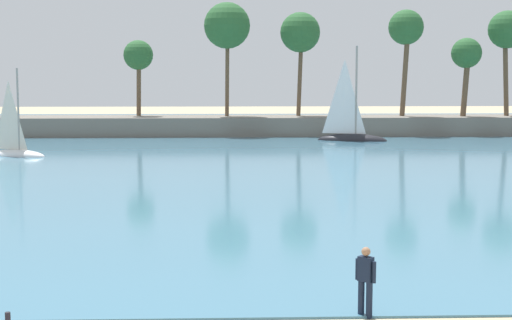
{
  "coord_description": "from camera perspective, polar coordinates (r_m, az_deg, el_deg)",
  "views": [
    {
      "loc": [
        0.51,
        -8.68,
        5.59
      ],
      "look_at": [
        1.2,
        11.08,
        3.38
      ],
      "focal_mm": 52.92,
      "sensor_mm": 36.0,
      "label": 1
    }
  ],
  "objects": [
    {
      "name": "person_at_waterline",
      "position": [
        17.84,
        8.28,
        -8.94
      ],
      "size": [
        0.42,
        0.41,
        1.67
      ],
      "color": "#141E33",
      "rests_on": "ground"
    },
    {
      "name": "sailboat_mid_bay",
      "position": [
        65.3,
        7.17,
        2.16
      ],
      "size": [
        6.24,
        3.54,
        8.67
      ],
      "color": "black",
      "rests_on": "sea"
    },
    {
      "name": "sea",
      "position": [
        64.15,
        -2.45,
        1.4
      ],
      "size": [
        220.0,
        94.19,
        0.06
      ],
      "primitive_type": "cube",
      "color": "teal",
      "rests_on": "ground"
    },
    {
      "name": "sailboat_near_shore",
      "position": [
        54.94,
        -17.71,
        0.91
      ],
      "size": [
        4.67,
        2.97,
        6.51
      ],
      "color": "white",
      "rests_on": "sea"
    },
    {
      "name": "palm_headland",
      "position": [
        71.13,
        -3.05,
        4.68
      ],
      "size": [
        80.74,
        6.0,
        12.46
      ],
      "color": "slate",
      "rests_on": "ground"
    }
  ]
}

